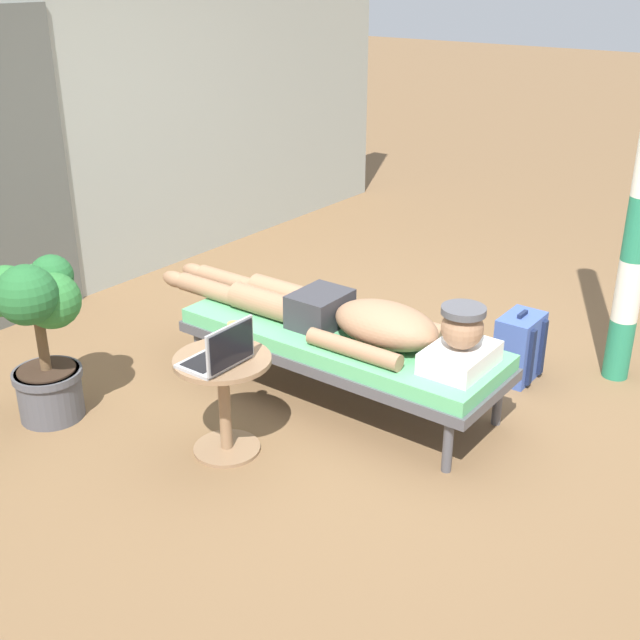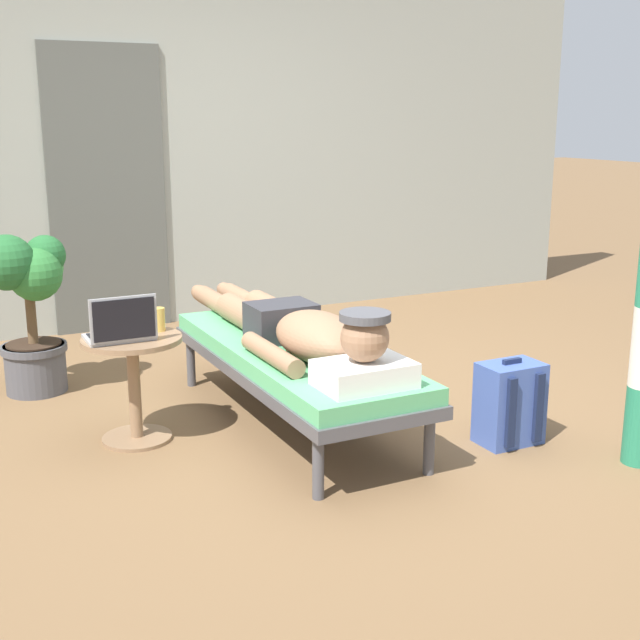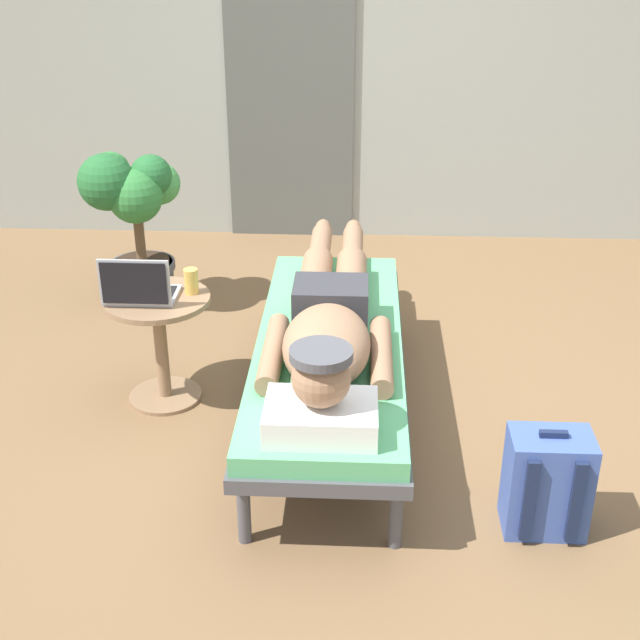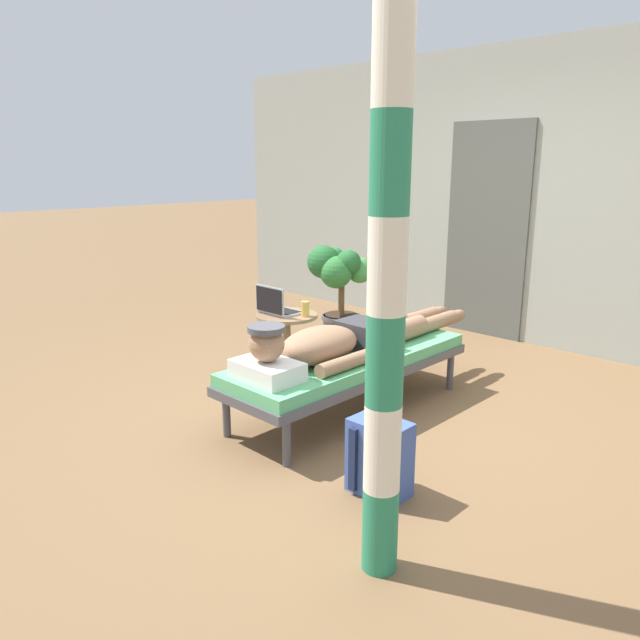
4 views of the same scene
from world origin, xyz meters
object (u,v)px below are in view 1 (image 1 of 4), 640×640
Objects in this scene: person_reclining at (350,317)px; laptop at (221,354)px; potted_plant at (38,322)px; drink_glass at (234,334)px; lounge_chair at (340,343)px; side_table at (224,388)px; backpack at (518,348)px.

laptop is at bearing 169.60° from person_reclining.
person_reclining is at bearing -46.27° from potted_plant.
lounge_chair is at bearing -17.68° from drink_glass.
laptop reaches higher than side_table.
drink_glass is at bearing 26.81° from laptop.
lounge_chair is at bearing -6.45° from laptop.
laptop is at bearing -139.48° from side_table.
laptop is (-0.06, -0.05, 0.23)m from side_table.
lounge_chair is 6.03× the size of laptop.
backpack is (1.61, -0.84, -0.16)m from side_table.
drink_glass reaches higher than backpack.
side_table reaches higher than lounge_chair.
potted_plant reaches higher than drink_glass.
person_reclining reaches higher than backpack.
potted_plant is (-1.12, 1.11, 0.23)m from lounge_chair.
lounge_chair is 4.41× the size of backpack.
laptop reaches higher than lounge_chair.
lounge_chair is 3.58× the size of side_table.
lounge_chair is at bearing 140.04° from backpack.
potted_plant is at bearing 137.17° from backpack.
side_table is 0.56× the size of potted_plant.
potted_plant is (-0.49, 0.91, -0.00)m from drink_glass.
lounge_chair is 0.88m from laptop.
backpack is 2.69m from potted_plant.
person_reclining is at bearing 142.53° from backpack.
person_reclining reaches higher than drink_glass.
side_table is (-0.78, 0.15, 0.01)m from lounge_chair.
lounge_chair is at bearing -10.61° from side_table.
potted_plant is at bearing 133.73° from person_reclining.
laptop is at bearing 173.55° from lounge_chair.
lounge_chair is 16.17× the size of drink_glass.
potted_plant reaches higher than side_table.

